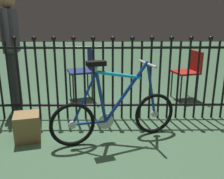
{
  "coord_description": "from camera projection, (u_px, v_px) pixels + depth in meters",
  "views": [
    {
      "loc": [
        0.01,
        -2.57,
        1.39
      ],
      "look_at": [
        0.04,
        0.21,
        0.55
      ],
      "focal_mm": 41.34,
      "sensor_mm": 36.0,
      "label": 1
    }
  ],
  "objects": [
    {
      "name": "chair_navy",
      "position": [
        85.0,
        68.0,
        4.2
      ],
      "size": [
        0.48,
        0.48,
        0.82
      ],
      "color": "black",
      "rests_on": "ground"
    },
    {
      "name": "iron_fence",
      "position": [
        105.0,
        76.0,
        3.35
      ],
      "size": [
        4.37,
        0.07,
        1.14
      ],
      "color": "black",
      "rests_on": "ground"
    },
    {
      "name": "chair_red",
      "position": [
        189.0,
        69.0,
        4.19
      ],
      "size": [
        0.46,
        0.46,
        0.79
      ],
      "color": "black",
      "rests_on": "ground"
    },
    {
      "name": "bicycle",
      "position": [
        115.0,
        113.0,
        2.85
      ],
      "size": [
        1.39,
        0.56,
        0.91
      ],
      "color": "black",
      "rests_on": "ground"
    },
    {
      "name": "ground_plane",
      "position": [
        109.0,
        142.0,
        2.86
      ],
      "size": [
        20.0,
        20.0,
        0.0
      ],
      "primitive_type": "plane",
      "color": "#416345"
    },
    {
      "name": "person_visitor",
      "position": [
        11.0,
        41.0,
        3.66
      ],
      "size": [
        0.22,
        0.47,
        1.66
      ],
      "color": "#2D2D33",
      "rests_on": "ground"
    },
    {
      "name": "display_crate",
      "position": [
        27.0,
        127.0,
        2.89
      ],
      "size": [
        0.33,
        0.33,
        0.3
      ],
      "primitive_type": "cube",
      "rotation": [
        0.0,
        0.0,
        0.25
      ],
      "color": "olive",
      "rests_on": "ground"
    }
  ]
}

